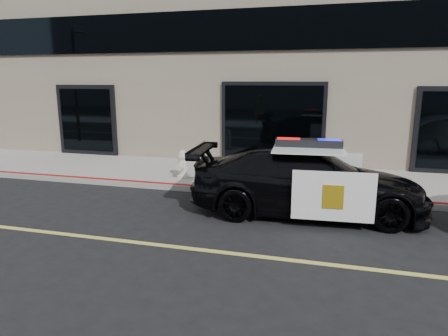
# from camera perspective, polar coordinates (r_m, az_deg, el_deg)

# --- Properties ---
(ground) EXTENTS (120.00, 120.00, 0.00)m
(ground) POSITION_cam_1_polar(r_m,az_deg,el_deg) (6.93, 6.34, -12.63)
(ground) COLOR black
(ground) RESTS_ON ground
(sidewalk_n) EXTENTS (60.00, 3.50, 0.15)m
(sidewalk_n) POSITION_cam_1_polar(r_m,az_deg,el_deg) (11.84, 10.34, -1.66)
(sidewalk_n) COLOR gray
(sidewalk_n) RESTS_ON ground
(police_car) EXTENTS (2.77, 5.40, 1.68)m
(police_car) POSITION_cam_1_polar(r_m,az_deg,el_deg) (9.03, 11.79, -1.74)
(police_car) COLOR black
(police_car) RESTS_ON ground
(fire_hydrant) EXTENTS (0.37, 0.52, 0.82)m
(fire_hydrant) POSITION_cam_1_polar(r_m,az_deg,el_deg) (11.56, -5.92, 0.47)
(fire_hydrant) COLOR beige
(fire_hydrant) RESTS_ON sidewalk_n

